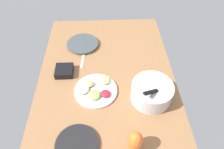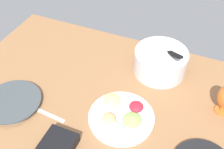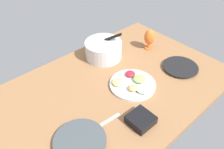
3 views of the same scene
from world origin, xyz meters
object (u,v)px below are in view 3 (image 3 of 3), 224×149
mixing_bowl (104,49)px  fruit_platter (133,84)px  square_bowl_black (141,119)px  dinner_plate_left (80,141)px  dinner_plate_right (180,67)px  hurricane_glass_orange (150,38)px

mixing_bowl → fruit_platter: mixing_bowl is taller
mixing_bowl → square_bowl_black: 68.18cm
mixing_bowl → dinner_plate_left: bearing=-139.5°
dinner_plate_right → square_bowl_black: size_ratio=1.92×
dinner_plate_left → mixing_bowl: mixing_bowl is taller
hurricane_glass_orange → square_bowl_black: 77.70cm
square_bowl_black → mixing_bowl: bearing=67.4°
hurricane_glass_orange → fruit_platter: bearing=-151.5°
hurricane_glass_orange → square_bowl_black: size_ratio=1.27×
dinner_plate_left → square_bowl_black: (33.17, -12.25, 1.45)cm
mixing_bowl → square_bowl_black: bearing=-112.6°
fruit_platter → square_bowl_black: (-18.78, -24.18, 1.02)cm
square_bowl_black → hurricane_glass_orange: bearing=37.6°
fruit_platter → dinner_plate_left: bearing=-167.1°
mixing_bowl → fruit_platter: bearing=-100.7°
dinner_plate_right → dinner_plate_left: bearing=-179.0°
dinner_plate_right → hurricane_glass_orange: hurricane_glass_orange is taller
hurricane_glass_orange → square_bowl_black: bearing=-142.4°
mixing_bowl → hurricane_glass_orange: (35.16, -15.60, 2.96)cm
dinner_plate_right → mixing_bowl: mixing_bowl is taller
square_bowl_black → dinner_plate_right: bearing=13.4°
dinner_plate_left → dinner_plate_right: bearing=1.0°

